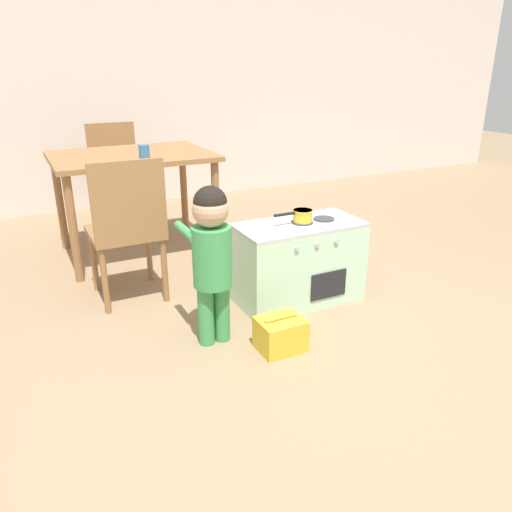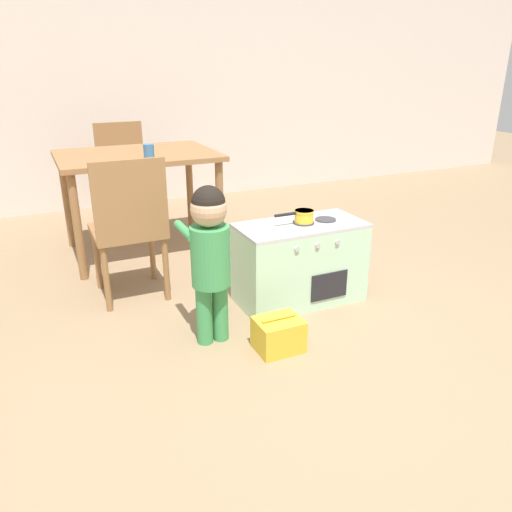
{
  "view_description": "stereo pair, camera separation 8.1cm",
  "coord_description": "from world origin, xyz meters",
  "px_view_note": "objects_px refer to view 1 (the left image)",
  "views": [
    {
      "loc": [
        -1.16,
        -1.56,
        1.38
      ],
      "look_at": [
        -0.0,
        0.75,
        0.37
      ],
      "focal_mm": 35.0,
      "sensor_mm": 36.0,
      "label": 1
    },
    {
      "loc": [
        -1.08,
        -1.59,
        1.38
      ],
      "look_at": [
        -0.0,
        0.75,
        0.37
      ],
      "focal_mm": 35.0,
      "sensor_mm": 36.0,
      "label": 2
    }
  ],
  "objects_px": {
    "cup_on_table": "(144,151)",
    "dining_chair_far": "(117,173)",
    "toy_pot": "(302,215)",
    "dining_table": "(132,167)",
    "dining_chair_near": "(127,227)",
    "play_kitchen": "(298,262)",
    "toy_basket": "(281,334)",
    "child_figure": "(211,247)"
  },
  "relations": [
    {
      "from": "child_figure",
      "to": "dining_chair_near",
      "type": "height_order",
      "value": "dining_chair_near"
    },
    {
      "from": "play_kitchen",
      "to": "cup_on_table",
      "type": "height_order",
      "value": "cup_on_table"
    },
    {
      "from": "toy_basket",
      "to": "child_figure",
      "type": "bearing_deg",
      "value": 140.32
    },
    {
      "from": "child_figure",
      "to": "cup_on_table",
      "type": "xyz_separation_m",
      "value": [
        0.02,
        1.27,
        0.28
      ]
    },
    {
      "from": "child_figure",
      "to": "toy_pot",
      "type": "bearing_deg",
      "value": 19.36
    },
    {
      "from": "child_figure",
      "to": "cup_on_table",
      "type": "relative_size",
      "value": 9.24
    },
    {
      "from": "toy_pot",
      "to": "dining_chair_far",
      "type": "height_order",
      "value": "dining_chair_far"
    },
    {
      "from": "toy_basket",
      "to": "dining_chair_far",
      "type": "bearing_deg",
      "value": 95.98
    },
    {
      "from": "dining_table",
      "to": "dining_chair_near",
      "type": "bearing_deg",
      "value": -106.82
    },
    {
      "from": "dining_table",
      "to": "dining_chair_near",
      "type": "distance_m",
      "value": 0.86
    },
    {
      "from": "toy_pot",
      "to": "toy_basket",
      "type": "relative_size",
      "value": 1.08
    },
    {
      "from": "play_kitchen",
      "to": "dining_table",
      "type": "height_order",
      "value": "dining_table"
    },
    {
      "from": "toy_basket",
      "to": "cup_on_table",
      "type": "xyz_separation_m",
      "value": [
        -0.25,
        1.49,
        0.72
      ]
    },
    {
      "from": "dining_chair_far",
      "to": "cup_on_table",
      "type": "relative_size",
      "value": 9.77
    },
    {
      "from": "toy_basket",
      "to": "cup_on_table",
      "type": "distance_m",
      "value": 1.67
    },
    {
      "from": "cup_on_table",
      "to": "dining_table",
      "type": "bearing_deg",
      "value": 101.58
    },
    {
      "from": "toy_basket",
      "to": "dining_chair_far",
      "type": "distance_m",
      "value": 2.51
    },
    {
      "from": "toy_basket",
      "to": "dining_table",
      "type": "distance_m",
      "value": 1.82
    },
    {
      "from": "toy_pot",
      "to": "dining_table",
      "type": "xyz_separation_m",
      "value": [
        -0.68,
        1.24,
        0.12
      ]
    },
    {
      "from": "dining_chair_near",
      "to": "dining_chair_far",
      "type": "bearing_deg",
      "value": 80.01
    },
    {
      "from": "child_figure",
      "to": "dining_chair_near",
      "type": "relative_size",
      "value": 0.95
    },
    {
      "from": "child_figure",
      "to": "dining_table",
      "type": "bearing_deg",
      "value": 90.8
    },
    {
      "from": "toy_basket",
      "to": "dining_chair_near",
      "type": "xyz_separation_m",
      "value": [
        -0.54,
        0.9,
        0.39
      ]
    },
    {
      "from": "dining_chair_far",
      "to": "cup_on_table",
      "type": "distance_m",
      "value": 1.03
    },
    {
      "from": "child_figure",
      "to": "toy_basket",
      "type": "height_order",
      "value": "child_figure"
    },
    {
      "from": "play_kitchen",
      "to": "toy_basket",
      "type": "xyz_separation_m",
      "value": [
        -0.38,
        -0.46,
        -0.16
      ]
    },
    {
      "from": "toy_pot",
      "to": "dining_table",
      "type": "relative_size",
      "value": 0.22
    },
    {
      "from": "play_kitchen",
      "to": "cup_on_table",
      "type": "xyz_separation_m",
      "value": [
        -0.63,
        1.03,
        0.56
      ]
    },
    {
      "from": "dining_chair_far",
      "to": "child_figure",
      "type": "bearing_deg",
      "value": 89.64
    },
    {
      "from": "play_kitchen",
      "to": "dining_chair_near",
      "type": "distance_m",
      "value": 1.04
    },
    {
      "from": "cup_on_table",
      "to": "child_figure",
      "type": "bearing_deg",
      "value": -91.01
    },
    {
      "from": "play_kitchen",
      "to": "dining_table",
      "type": "xyz_separation_m",
      "value": [
        -0.67,
        1.24,
        0.41
      ]
    },
    {
      "from": "dining_chair_far",
      "to": "dining_chair_near",
      "type": "bearing_deg",
      "value": 80.01
    },
    {
      "from": "toy_basket",
      "to": "cup_on_table",
      "type": "height_order",
      "value": "cup_on_table"
    },
    {
      "from": "toy_basket",
      "to": "toy_pot",
      "type": "bearing_deg",
      "value": 49.62
    },
    {
      "from": "cup_on_table",
      "to": "dining_chair_far",
      "type": "bearing_deg",
      "value": 90.49
    },
    {
      "from": "dining_chair_near",
      "to": "dining_chair_far",
      "type": "xyz_separation_m",
      "value": [
        0.28,
        1.57,
        0.0
      ]
    },
    {
      "from": "toy_pot",
      "to": "child_figure",
      "type": "height_order",
      "value": "child_figure"
    },
    {
      "from": "toy_pot",
      "to": "dining_chair_near",
      "type": "xyz_separation_m",
      "value": [
        -0.93,
        0.44,
        -0.07
      ]
    },
    {
      "from": "play_kitchen",
      "to": "toy_basket",
      "type": "bearing_deg",
      "value": -129.42
    },
    {
      "from": "play_kitchen",
      "to": "toy_pot",
      "type": "relative_size",
      "value": 3.03
    },
    {
      "from": "child_figure",
      "to": "dining_chair_far",
      "type": "bearing_deg",
      "value": 89.64
    }
  ]
}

